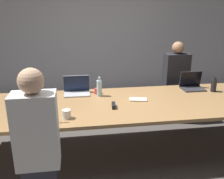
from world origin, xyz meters
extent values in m
plane|color=#4C4742|center=(0.00, 0.00, 0.00)|extent=(24.00, 24.00, 0.00)
cube|color=#ADADB2|center=(0.00, 2.40, 1.40)|extent=(12.00, 0.06, 2.80)
cube|color=#9E7547|center=(0.00, 0.00, 0.70)|extent=(4.12, 1.24, 0.04)
cube|color=#B7B7BC|center=(-0.55, 0.39, 0.73)|extent=(0.36, 0.23, 0.02)
cube|color=#B7B7BC|center=(-0.55, 0.50, 0.86)|extent=(0.37, 0.03, 0.23)
cube|color=#0F1933|center=(-0.55, 0.49, 0.86)|extent=(0.36, 0.03, 0.23)
cylinder|color=red|center=(-0.27, 0.39, 0.76)|extent=(0.08, 0.08, 0.08)
cylinder|color=#ADD1E0|center=(-0.24, 0.29, 0.84)|extent=(0.07, 0.07, 0.22)
cylinder|color=#ADD1E0|center=(-0.24, 0.29, 0.97)|extent=(0.03, 0.03, 0.05)
cube|color=#333338|center=(1.16, 0.36, 0.73)|extent=(0.33, 0.23, 0.02)
cube|color=#333338|center=(1.16, 0.47, 0.86)|extent=(0.33, 0.05, 0.24)
cube|color=black|center=(1.16, 0.46, 0.86)|extent=(0.33, 0.04, 0.23)
cube|color=#2D2D38|center=(1.10, 0.89, 0.23)|extent=(0.32, 0.24, 0.45)
cube|color=#232328|center=(1.10, 0.89, 0.81)|extent=(0.40, 0.24, 0.72)
sphere|color=#9E7051|center=(1.10, 0.89, 1.27)|extent=(0.20, 0.20, 0.20)
cylinder|color=black|center=(1.42, 0.24, 0.82)|extent=(0.08, 0.08, 0.18)
cylinder|color=black|center=(1.42, 0.24, 0.93)|extent=(0.04, 0.04, 0.04)
cube|color=#333338|center=(-0.93, -0.37, 0.73)|extent=(0.30, 0.22, 0.02)
cube|color=#333338|center=(-0.93, -0.48, 0.86)|extent=(0.31, 0.05, 0.23)
cube|color=black|center=(-0.93, -0.47, 0.85)|extent=(0.30, 0.05, 0.22)
cube|color=silver|center=(-0.94, -0.81, 0.81)|extent=(0.40, 0.24, 0.72)
sphere|color=tan|center=(-0.94, -0.81, 1.29)|extent=(0.23, 0.23, 0.23)
cylinder|color=white|center=(-0.68, -0.39, 0.77)|extent=(0.09, 0.09, 0.10)
cylinder|color=black|center=(-1.17, -0.27, 0.83)|extent=(0.07, 0.07, 0.21)
cylinder|color=black|center=(-1.17, -0.27, 0.95)|extent=(0.03, 0.03, 0.05)
cube|color=black|center=(-0.11, -0.15, 0.75)|extent=(0.06, 0.15, 0.05)
cube|color=silver|center=(0.24, 0.05, 0.73)|extent=(0.24, 0.16, 0.02)
camera|label=1|loc=(-0.56, -2.95, 1.89)|focal=40.00mm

